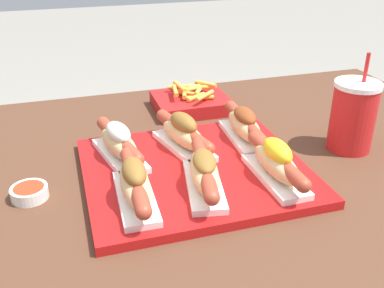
{
  "coord_description": "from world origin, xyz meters",
  "views": [
    {
      "loc": [
        -0.27,
        -0.69,
        1.15
      ],
      "look_at": [
        -0.04,
        0.05,
        0.75
      ],
      "focal_mm": 42.0,
      "sensor_mm": 36.0,
      "label": 1
    }
  ],
  "objects": [
    {
      "name": "hot_dog_3",
      "position": [
        -0.17,
        0.1,
        0.75
      ],
      "size": [
        0.1,
        0.21,
        0.07
      ],
      "color": "white",
      "rests_on": "serving_tray"
    },
    {
      "name": "drink_cup",
      "position": [
        0.31,
        0.04,
        0.77
      ],
      "size": [
        0.1,
        0.1,
        0.21
      ],
      "color": "red",
      "rests_on": "patio_table"
    },
    {
      "name": "serving_tray",
      "position": [
        -0.04,
        0.03,
        0.7
      ],
      "size": [
        0.42,
        0.37,
        0.02
      ],
      "color": "#B71414",
      "rests_on": "patio_table"
    },
    {
      "name": "hot_dog_2",
      "position": [
        0.09,
        -0.06,
        0.75
      ],
      "size": [
        0.06,
        0.21,
        0.08
      ],
      "color": "white",
      "rests_on": "serving_tray"
    },
    {
      "name": "hot_dog_4",
      "position": [
        -0.04,
        0.11,
        0.75
      ],
      "size": [
        0.1,
        0.21,
        0.08
      ],
      "color": "white",
      "rests_on": "serving_tray"
    },
    {
      "name": "hot_dog_1",
      "position": [
        -0.05,
        -0.05,
        0.75
      ],
      "size": [
        0.09,
        0.21,
        0.07
      ],
      "color": "white",
      "rests_on": "serving_tray"
    },
    {
      "name": "hot_dog_0",
      "position": [
        -0.17,
        -0.05,
        0.75
      ],
      "size": [
        0.07,
        0.21,
        0.07
      ],
      "color": "white",
      "rests_on": "serving_tray"
    },
    {
      "name": "sauce_bowl",
      "position": [
        -0.35,
        0.04,
        0.71
      ],
      "size": [
        0.07,
        0.07,
        0.02
      ],
      "color": "white",
      "rests_on": "patio_table"
    },
    {
      "name": "fries_basket",
      "position": [
        0.05,
        0.35,
        0.72
      ],
      "size": [
        0.19,
        0.16,
        0.06
      ],
      "color": "#B21919",
      "rests_on": "patio_table"
    },
    {
      "name": "hot_dog_5",
      "position": [
        0.1,
        0.11,
        0.75
      ],
      "size": [
        0.07,
        0.21,
        0.07
      ],
      "color": "white",
      "rests_on": "serving_tray"
    }
  ]
}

